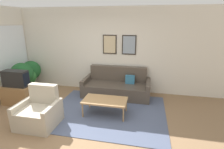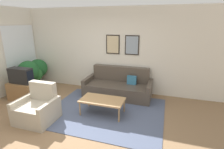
# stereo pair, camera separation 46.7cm
# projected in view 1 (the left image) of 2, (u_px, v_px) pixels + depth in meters

# --- Properties ---
(ground_plane) EXTENTS (16.00, 16.00, 0.00)m
(ground_plane) POSITION_uv_depth(u_px,v_px,m) (72.00, 130.00, 3.77)
(ground_plane) COLOR #846647
(area_rug) EXTENTS (2.94, 2.36, 0.01)m
(area_rug) POSITION_uv_depth(u_px,v_px,m) (108.00, 111.00, 4.55)
(area_rug) COLOR #4C5670
(area_rug) RESTS_ON ground_plane
(wall_back) EXTENTS (8.00, 0.09, 2.70)m
(wall_back) POSITION_uv_depth(u_px,v_px,m) (102.00, 50.00, 5.72)
(wall_back) COLOR silver
(wall_back) RESTS_ON ground_plane
(couch) EXTENTS (2.06, 0.90, 0.88)m
(couch) POSITION_uv_depth(u_px,v_px,m) (117.00, 86.00, 5.49)
(couch) COLOR #4C4238
(couch) RESTS_ON ground_plane
(coffee_table) EXTENTS (1.08, 0.59, 0.40)m
(coffee_table) POSITION_uv_depth(u_px,v_px,m) (105.00, 101.00, 4.32)
(coffee_table) COLOR #A87F51
(coffee_table) RESTS_ON ground_plane
(tv_stand) EXTENTS (0.81, 0.46, 0.53)m
(tv_stand) POSITION_uv_depth(u_px,v_px,m) (18.00, 95.00, 4.94)
(tv_stand) COLOR olive
(tv_stand) RESTS_ON ground_plane
(tv) EXTENTS (0.69, 0.28, 0.45)m
(tv) POSITION_uv_depth(u_px,v_px,m) (16.00, 79.00, 4.80)
(tv) COLOR black
(tv) RESTS_ON tv_stand
(armchair) EXTENTS (0.84, 0.76, 0.88)m
(armchair) POSITION_uv_depth(u_px,v_px,m) (39.00, 113.00, 3.92)
(armchair) COLOR #B2A893
(armchair) RESTS_ON ground_plane
(potted_plant_tall) EXTENTS (0.67, 0.67, 1.04)m
(potted_plant_tall) POSITION_uv_depth(u_px,v_px,m) (22.00, 74.00, 5.40)
(potted_plant_tall) COLOR beige
(potted_plant_tall) RESTS_ON ground_plane
(potted_plant_by_window) EXTENTS (0.64, 0.64, 0.96)m
(potted_plant_by_window) POSITION_uv_depth(u_px,v_px,m) (31.00, 71.00, 6.03)
(potted_plant_by_window) COLOR beige
(potted_plant_by_window) RESTS_ON ground_plane
(potted_plant_small) EXTENTS (0.43, 0.43, 0.72)m
(potted_plant_small) POSITION_uv_depth(u_px,v_px,m) (30.00, 78.00, 5.74)
(potted_plant_small) COLOR slate
(potted_plant_small) RESTS_ON ground_plane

